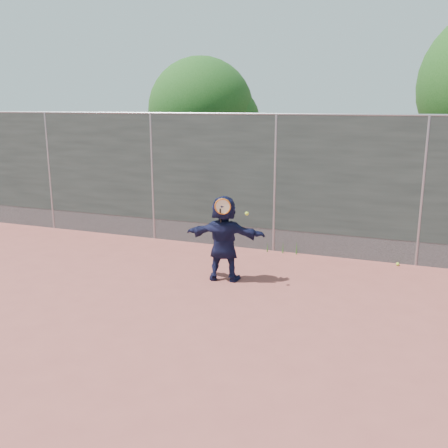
% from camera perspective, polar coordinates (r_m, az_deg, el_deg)
% --- Properties ---
extents(ground, '(80.00, 80.00, 0.00)m').
position_cam_1_polar(ground, '(8.14, -0.82, -9.67)').
color(ground, '#9E4C42').
rests_on(ground, ground).
extents(player, '(1.54, 0.67, 1.61)m').
position_cam_1_polar(player, '(9.19, 0.00, -1.62)').
color(player, '#141737').
rests_on(player, ground).
extents(ball_ground, '(0.07, 0.07, 0.07)m').
position_cam_1_polar(ball_ground, '(10.78, 19.23, -4.35)').
color(ball_ground, '#C0E432').
rests_on(ball_ground, ground).
extents(fence, '(20.00, 0.06, 3.03)m').
position_cam_1_polar(fence, '(10.94, 5.84, 4.94)').
color(fence, '#38423D').
rests_on(fence, ground).
extents(swing_action, '(0.62, 0.13, 0.51)m').
position_cam_1_polar(swing_action, '(8.84, 0.11, 1.83)').
color(swing_action, '#C96012').
rests_on(swing_action, ground).
extents(tree_left, '(3.15, 3.00, 4.53)m').
position_cam_1_polar(tree_left, '(14.62, -1.98, 12.51)').
color(tree_left, '#382314').
rests_on(tree_left, ground).
extents(weed_clump, '(0.68, 0.07, 0.30)m').
position_cam_1_polar(weed_clump, '(11.07, 6.98, -2.67)').
color(weed_clump, '#387226').
rests_on(weed_clump, ground).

